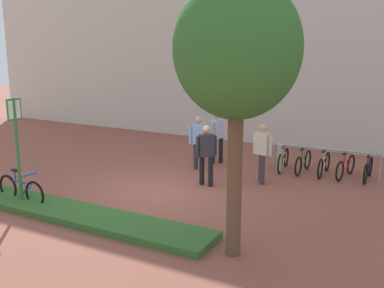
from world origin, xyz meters
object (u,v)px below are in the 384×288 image
at_px(bike_rack_cluster, 324,164).
at_px(parking_sign_post, 16,136).
at_px(person_shirt_blue, 199,139).
at_px(person_shirt_white, 217,134).
at_px(bike_at_sign, 21,190).
at_px(person_casual_tan, 262,150).
at_px(person_suited_dark, 206,151).
at_px(bollard_steel, 279,159).
at_px(tree_sidewalk, 237,51).

bearing_deg(bike_rack_cluster, parking_sign_post, -133.89).
xyz_separation_m(person_shirt_blue, person_shirt_white, (0.15, 1.01, 0.00)).
height_order(bike_at_sign, person_casual_tan, person_casual_tan).
height_order(person_shirt_blue, person_suited_dark, same).
bearing_deg(person_shirt_blue, person_shirt_white, 81.34).
relative_size(bike_at_sign, bollard_steel, 1.87).
xyz_separation_m(person_shirt_blue, person_casual_tan, (2.23, -0.38, 0.00)).
bearing_deg(person_shirt_blue, bike_rack_cluster, 19.94).
relative_size(bollard_steel, person_suited_dark, 0.52).
height_order(parking_sign_post, person_suited_dark, parking_sign_post).
distance_m(parking_sign_post, person_suited_dark, 4.94).
distance_m(parking_sign_post, person_casual_tan, 6.51).
relative_size(bike_at_sign, person_shirt_white, 0.98).
relative_size(person_suited_dark, person_casual_tan, 1.00).
bearing_deg(person_suited_dark, bike_at_sign, -134.16).
bearing_deg(person_suited_dark, person_shirt_white, 108.51).
height_order(parking_sign_post, bike_rack_cluster, parking_sign_post).
bearing_deg(person_shirt_blue, tree_sidewalk, -56.02).
relative_size(tree_sidewalk, person_shirt_white, 2.95).
relative_size(bike_at_sign, person_casual_tan, 0.98).
height_order(tree_sidewalk, person_suited_dark, tree_sidewalk).
bearing_deg(parking_sign_post, person_casual_tan, 44.54).
relative_size(tree_sidewalk, person_suited_dark, 2.95).
relative_size(bike_at_sign, person_shirt_blue, 0.98).
height_order(bike_rack_cluster, person_shirt_blue, person_shirt_blue).
bearing_deg(person_shirt_blue, parking_sign_post, -115.83).
xyz_separation_m(bike_at_sign, person_shirt_blue, (2.47, 4.85, 0.63)).
distance_m(person_shirt_blue, person_casual_tan, 2.26).
distance_m(person_suited_dark, person_casual_tan, 1.60).
bearing_deg(bollard_steel, bike_rack_cluster, 18.36).
distance_m(bike_at_sign, person_shirt_blue, 5.48).
bearing_deg(person_shirt_blue, bollard_steel, 20.78).
height_order(person_shirt_blue, person_shirt_white, same).
xyz_separation_m(parking_sign_post, person_shirt_white, (2.54, 5.93, -0.75)).
distance_m(bike_at_sign, person_casual_tan, 6.51).
height_order(parking_sign_post, person_shirt_blue, parking_sign_post).
relative_size(tree_sidewalk, parking_sign_post, 1.90).
xyz_separation_m(tree_sidewalk, bike_rack_cluster, (0.30, 6.23, -3.45)).
distance_m(person_shirt_blue, person_shirt_white, 1.02).
height_order(bike_rack_cluster, person_shirt_white, person_shirt_white).
xyz_separation_m(bike_at_sign, bike_rack_cluster, (6.08, 6.16, -0.00)).
xyz_separation_m(tree_sidewalk, person_shirt_blue, (-3.31, 4.92, -2.81)).
distance_m(parking_sign_post, person_shirt_white, 6.50).
relative_size(person_shirt_blue, person_shirt_white, 1.00).
distance_m(bike_at_sign, person_suited_dark, 4.93).
distance_m(tree_sidewalk, person_suited_dark, 5.13).
distance_m(tree_sidewalk, person_shirt_blue, 6.56).
height_order(bike_rack_cluster, bollard_steel, bollard_steel).
height_order(bike_at_sign, person_shirt_blue, person_shirt_blue).
relative_size(parking_sign_post, person_shirt_blue, 1.55).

